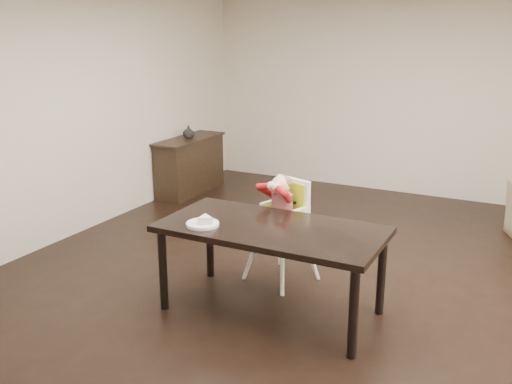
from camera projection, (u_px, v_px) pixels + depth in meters
ground at (318, 288)px, 5.21m from camera, size 7.00×7.00×0.00m
room_walls at (325, 82)px, 4.69m from camera, size 6.02×7.02×2.71m
dining_table at (272, 236)px, 4.60m from camera, size 1.80×0.90×0.75m
high_chair at (284, 207)px, 5.21m from camera, size 0.53×0.53×1.01m
plate at (204, 222)px, 4.59m from camera, size 0.29×0.29×0.08m
sideboard at (190, 165)px, 8.12m from camera, size 0.44×1.26×0.79m
vase at (189, 132)px, 7.99m from camera, size 0.22×0.23×0.17m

